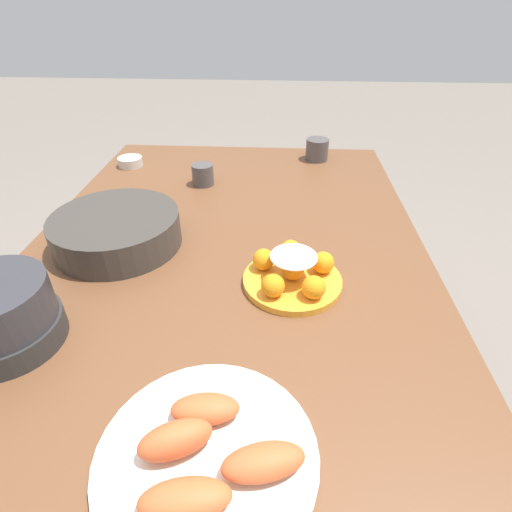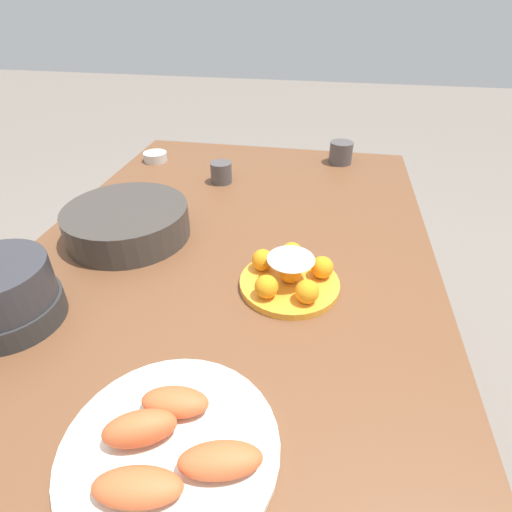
{
  "view_description": "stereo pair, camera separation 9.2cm",
  "coord_description": "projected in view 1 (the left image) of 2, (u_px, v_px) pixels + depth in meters",
  "views": [
    {
      "loc": [
        -0.81,
        -0.13,
        1.3
      ],
      "look_at": [
        -0.05,
        -0.08,
        0.77
      ],
      "focal_mm": 28.0,
      "sensor_mm": 36.0,
      "label": 1
    },
    {
      "loc": [
        -0.8,
        -0.22,
        1.3
      ],
      "look_at": [
        -0.05,
        -0.08,
        0.77
      ],
      "focal_mm": 28.0,
      "sensor_mm": 36.0,
      "label": 2
    }
  ],
  "objects": [
    {
      "name": "cake_plate",
      "position": [
        293.0,
        273.0,
        0.89
      ],
      "size": [
        0.22,
        0.22,
        0.08
      ],
      "color": "gold",
      "rests_on": "dining_table"
    },
    {
      "name": "cup_near",
      "position": [
        317.0,
        150.0,
        1.51
      ],
      "size": [
        0.08,
        0.08,
        0.08
      ],
      "color": "#4C4747",
      "rests_on": "dining_table"
    },
    {
      "name": "dining_table",
      "position": [
        225.0,
        282.0,
        1.03
      ],
      "size": [
        1.6,
        1.03,
        0.73
      ],
      "color": "brown",
      "rests_on": "ground_plane"
    },
    {
      "name": "sauce_bowl",
      "position": [
        130.0,
        161.0,
        1.47
      ],
      "size": [
        0.09,
        0.09,
        0.03
      ],
      "color": "beige",
      "rests_on": "dining_table"
    },
    {
      "name": "seafood_platter",
      "position": [
        207.0,
        454.0,
        0.56
      ],
      "size": [
        0.32,
        0.32,
        0.06
      ],
      "color": "silver",
      "rests_on": "dining_table"
    },
    {
      "name": "ground_plane",
      "position": [
        233.0,
        428.0,
        1.41
      ],
      "size": [
        12.0,
        12.0,
        0.0
      ],
      "primitive_type": "plane",
      "color": "slate"
    },
    {
      "name": "serving_bowl",
      "position": [
        116.0,
        229.0,
        1.01
      ],
      "size": [
        0.32,
        0.32,
        0.08
      ],
      "color": "#3D3833",
      "rests_on": "dining_table"
    },
    {
      "name": "warming_pot",
      "position": [
        0.0,
        315.0,
        0.72
      ],
      "size": [
        0.21,
        0.21,
        0.16
      ],
      "color": "#2D2D2D",
      "rests_on": "dining_table"
    },
    {
      "name": "cup_far",
      "position": [
        203.0,
        175.0,
        1.33
      ],
      "size": [
        0.07,
        0.07,
        0.07
      ],
      "color": "#4C4747",
      "rests_on": "dining_table"
    }
  ]
}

